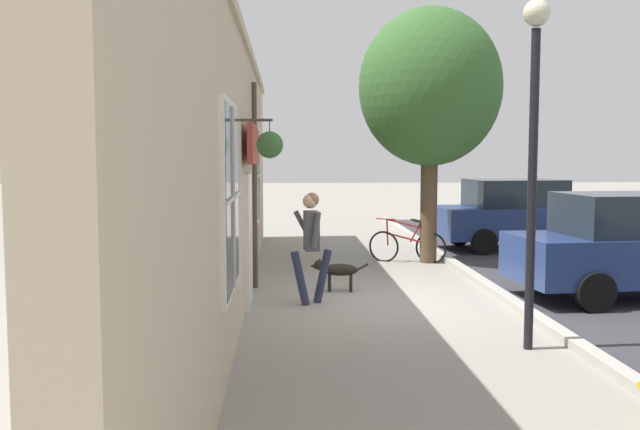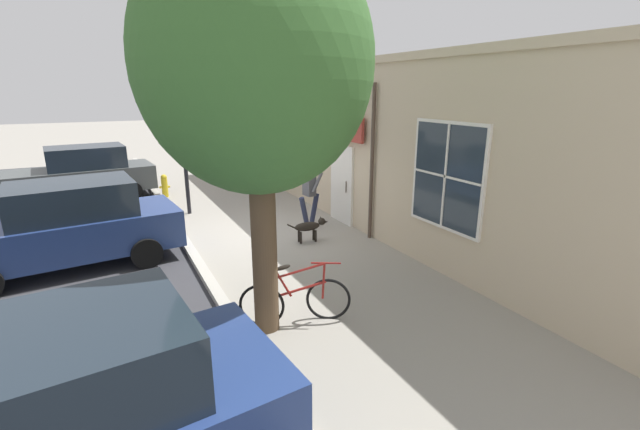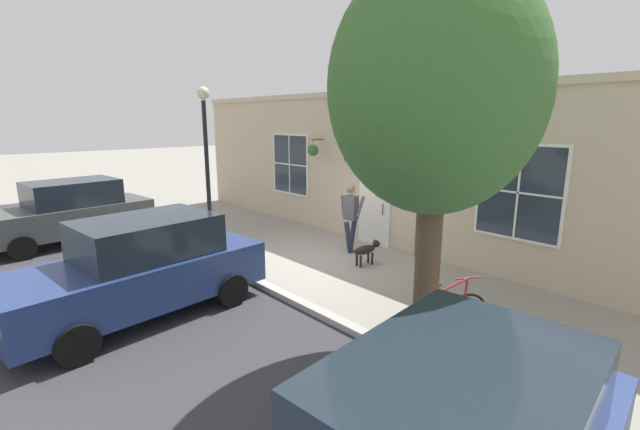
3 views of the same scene
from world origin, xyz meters
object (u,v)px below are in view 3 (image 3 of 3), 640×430
object	(u,v)px
dog_on_leash	(367,250)
parked_car_mid_block	(141,268)
fire_hydrant	(163,220)
pedestrian_walking	(351,211)
leaning_bicycle	(443,317)
street_tree_by_curb	(435,95)
street_lamp	(206,143)
parked_car_nearest_curb	(69,212)

from	to	relation	value
dog_on_leash	parked_car_mid_block	world-z (taller)	parked_car_mid_block
dog_on_leash	fire_hydrant	xyz separation A→B (m)	(2.42, -6.19, 0.02)
parked_car_mid_block	fire_hydrant	world-z (taller)	parked_car_mid_block
pedestrian_walking	dog_on_leash	bearing A→B (deg)	64.21
leaning_bicycle	dog_on_leash	bearing A→B (deg)	-119.14
dog_on_leash	street_tree_by_curb	world-z (taller)	street_tree_by_curb
street_tree_by_curb	parked_car_mid_block	size ratio (longest dim) A/B	1.24
street_tree_by_curb	street_lamp	bearing A→B (deg)	-91.97
parked_car_nearest_curb	parked_car_mid_block	world-z (taller)	same
dog_on_leash	street_tree_by_curb	xyz separation A→B (m)	(2.33, 3.19, 3.36)
dog_on_leash	street_lamp	xyz separation A→B (m)	(2.09, -3.77, 2.44)
parked_car_nearest_curb	parked_car_mid_block	xyz separation A→B (m)	(0.18, 6.07, 0.00)
street_tree_by_curb	parked_car_mid_block	distance (m)	5.61
pedestrian_walking	fire_hydrant	xyz separation A→B (m)	(2.90, -5.19, -0.70)
fire_hydrant	street_lamp	bearing A→B (deg)	97.72
parked_car_mid_block	street_lamp	world-z (taller)	street_lamp
dog_on_leash	parked_car_nearest_curb	size ratio (longest dim) A/B	0.23
pedestrian_walking	parked_car_mid_block	distance (m)	5.46
pedestrian_walking	street_lamp	distance (m)	4.16
dog_on_leash	leaning_bicycle	bearing A→B (deg)	60.86
dog_on_leash	leaning_bicycle	size ratio (longest dim) A/B	0.63
pedestrian_walking	street_lamp	size ratio (longest dim) A/B	0.42
parked_car_mid_block	street_lamp	size ratio (longest dim) A/B	1.05
leaning_bicycle	fire_hydrant	bearing A→B (deg)	-86.18
dog_on_leash	pedestrian_walking	bearing A→B (deg)	-115.79
street_tree_by_curb	leaning_bicycle	world-z (taller)	street_tree_by_curb
leaning_bicycle	parked_car_mid_block	bearing A→B (deg)	-52.01
street_tree_by_curb	fire_hydrant	distance (m)	9.95
pedestrian_walking	leaning_bicycle	distance (m)	4.84
leaning_bicycle	street_lamp	distance (m)	7.40
leaning_bicycle	parked_car_mid_block	xyz separation A→B (m)	(3.18, -4.07, 0.50)
pedestrian_walking	fire_hydrant	bearing A→B (deg)	-60.77
street_tree_by_curb	street_lamp	world-z (taller)	street_tree_by_curb
parked_car_mid_block	fire_hydrant	bearing A→B (deg)	-115.55
pedestrian_walking	parked_car_nearest_curb	size ratio (longest dim) A/B	0.40
street_lamp	fire_hydrant	xyz separation A→B (m)	(0.33, -2.42, -2.42)
leaning_bicycle	street_tree_by_curb	bearing A→B (deg)	-2.72
parked_car_nearest_curb	parked_car_mid_block	bearing A→B (deg)	88.27
parked_car_mid_block	leaning_bicycle	bearing A→B (deg)	127.99
pedestrian_walking	leaning_bicycle	size ratio (longest dim) A/B	1.10
street_tree_by_curb	leaning_bicycle	xyz separation A→B (m)	(-0.54, 0.03, -3.36)
parked_car_mid_block	pedestrian_walking	bearing A→B (deg)	-178.48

